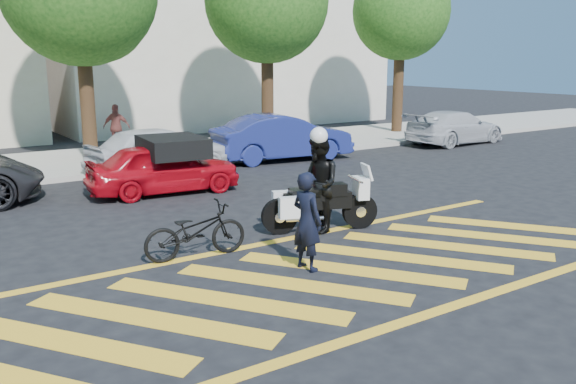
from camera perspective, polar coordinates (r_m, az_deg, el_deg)
ground at (r=9.43m, az=3.33°, el=-7.83°), size 90.00×90.00×0.00m
sidewalk at (r=20.02m, az=-17.90°, el=2.76°), size 60.00×5.00×0.15m
crosswalk at (r=9.40m, az=3.14°, el=-7.86°), size 12.33×4.00×0.01m
building_right at (r=31.56m, az=-7.00°, el=16.54°), size 16.00×8.00×11.00m
tree_right at (r=22.61m, az=-1.80°, el=17.06°), size 4.40×4.40×7.41m
tree_far_right at (r=26.62m, az=10.63°, el=15.97°), size 4.00×4.00×7.10m
officer_bike at (r=9.47m, az=1.79°, el=-2.75°), size 0.46×0.63×1.57m
bicycle at (r=10.21m, az=-8.66°, el=-3.64°), size 1.80×0.78×0.92m
police_motorcycle at (r=11.61m, az=2.87°, el=-1.05°), size 2.21×1.14×1.01m
officer_moto at (r=11.51m, az=2.86°, el=0.74°), size 0.96×1.08×1.85m
red_convertible at (r=15.15m, az=-11.57°, el=2.23°), size 3.80×1.82×1.25m
parked_mid_right at (r=17.65m, az=-12.02°, el=3.89°), size 4.27×2.17×1.39m
parked_right at (r=19.58m, az=-0.54°, el=5.13°), size 4.66×2.12×1.48m
parked_far_right at (r=24.19m, az=15.36°, el=5.86°), size 4.45×2.00×1.27m
pedestrian_right at (r=21.60m, az=-15.75°, el=5.86°), size 0.96×0.83×1.55m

